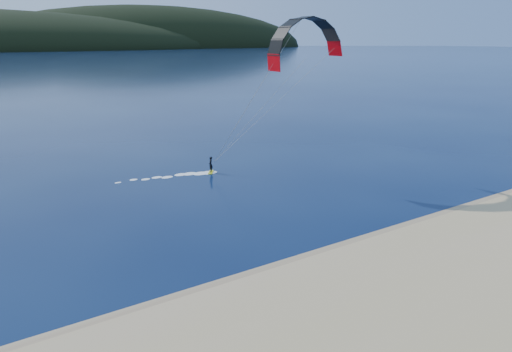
# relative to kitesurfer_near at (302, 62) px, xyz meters

# --- Properties ---
(ground) EXTENTS (1800.00, 1800.00, 0.00)m
(ground) POSITION_rel_kitesurfer_near_xyz_m (-15.05, -21.28, -12.46)
(ground) COLOR #061233
(ground) RESTS_ON ground
(wet_sand) EXTENTS (220.00, 2.50, 0.10)m
(wet_sand) POSITION_rel_kitesurfer_near_xyz_m (-15.05, -16.78, -12.41)
(wet_sand) COLOR #927455
(wet_sand) RESTS_ON ground
(kitesurfer_near) EXTENTS (23.35, 9.53, 16.23)m
(kitesurfer_near) POSITION_rel_kitesurfer_near_xyz_m (0.00, 0.00, 0.00)
(kitesurfer_near) COLOR #C5CB17
(kitesurfer_near) RESTS_ON ground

